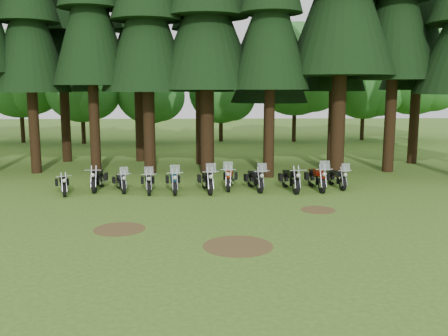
{
  "coord_description": "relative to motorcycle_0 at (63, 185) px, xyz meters",
  "views": [
    {
      "loc": [
        0.06,
        -18.85,
        4.87
      ],
      "look_at": [
        0.87,
        5.0,
        1.0
      ],
      "focal_mm": 40.0,
      "sensor_mm": 36.0,
      "label": 1
    }
  ],
  "objects": [
    {
      "name": "pine_back_5",
      "position": [
        14.68,
        8.89,
        9.35
      ],
      "size": [
        3.94,
        3.94,
        16.33
      ],
      "color": "#322010",
      "rests_on": "ground"
    },
    {
      "name": "dirt_patch_1",
      "position": [
        11.11,
        -3.47,
        -0.42
      ],
      "size": [
        1.4,
        1.4,
        0.01
      ],
      "primitive_type": "cylinder",
      "color": "#4C3D1E",
      "rests_on": "ground"
    },
    {
      "name": "decid_5",
      "position": [
        14.91,
        21.75,
        5.81
      ],
      "size": [
        8.45,
        8.21,
        10.56
      ],
      "color": "#322010",
      "rests_on": "ground"
    },
    {
      "name": "motorcycle_3",
      "position": [
        3.9,
        0.22,
        0.03
      ],
      "size": [
        0.61,
        2.19,
        1.38
      ],
      "rotation": [
        0.0,
        0.0,
        0.16
      ],
      "color": "black",
      "rests_on": "ground"
    },
    {
      "name": "pine_back_6",
      "position": [
        19.97,
        8.82,
        9.5
      ],
      "size": [
        4.59,
        4.59,
        16.58
      ],
      "color": "#322010",
      "rests_on": "ground"
    },
    {
      "name": "pine_back_3",
      "position": [
        6.24,
        8.97,
        9.27
      ],
      "size": [
        4.35,
        4.35,
        16.2
      ],
      "color": "#322010",
      "rests_on": "ground"
    },
    {
      "name": "decid_7",
      "position": [
        26.07,
        22.86,
        5.8
      ],
      "size": [
        8.44,
        8.2,
        10.55
      ],
      "color": "#322010",
      "rests_on": "ground"
    },
    {
      "name": "pine_back_4",
      "position": [
        10.65,
        9.28,
        7.82
      ],
      "size": [
        4.94,
        4.94,
        13.78
      ],
      "color": "#322010",
      "rests_on": "ground"
    },
    {
      "name": "pine_back_1",
      "position": [
        -2.65,
        10.38,
        9.28
      ],
      "size": [
        4.52,
        4.52,
        16.22
      ],
      "color": "#322010",
      "rests_on": "ground"
    },
    {
      "name": "motorcycle_6",
      "position": [
        7.75,
        0.96,
        0.07
      ],
      "size": [
        0.57,
        2.37,
        1.49
      ],
      "rotation": [
        0.0,
        0.0,
        -0.11
      ],
      "color": "black",
      "rests_on": "ground"
    },
    {
      "name": "decid_6",
      "position": [
        21.47,
        23.04,
        4.78
      ],
      "size": [
        7.06,
        6.86,
        8.82
      ],
      "color": "#322010",
      "rests_on": "ground"
    },
    {
      "name": "decid_4",
      "position": [
        8.19,
        22.36,
        3.94
      ],
      "size": [
        5.93,
        5.76,
        7.41
      ],
      "color": "#322010",
      "rests_on": "ground"
    },
    {
      "name": "motorcycle_8",
      "position": [
        10.63,
        0.36,
        0.08
      ],
      "size": [
        0.49,
        2.43,
        0.99
      ],
      "rotation": [
        0.0,
        0.0,
        0.14
      ],
      "color": "black",
      "rests_on": "ground"
    },
    {
      "name": "decid_3",
      "position": [
        1.9,
        21.16,
        4.09
      ],
      "size": [
        6.12,
        5.95,
        7.65
      ],
      "color": "#322010",
      "rests_on": "ground"
    },
    {
      "name": "decid_1",
      "position": [
        -9.37,
        21.8,
        5.41
      ],
      "size": [
        7.91,
        7.69,
        9.88
      ],
      "color": "#322010",
      "rests_on": "ground"
    },
    {
      "name": "motorcycle_2",
      "position": [
        2.57,
        0.54,
        0.01
      ],
      "size": [
        0.91,
        2.04,
        1.31
      ],
      "rotation": [
        0.0,
        0.0,
        0.33
      ],
      "color": "black",
      "rests_on": "ground"
    },
    {
      "name": "dirt_patch_2",
      "position": [
        7.61,
        -7.97,
        -0.42
      ],
      "size": [
        2.2,
        2.2,
        0.01
      ],
      "primitive_type": "cylinder",
      "color": "#4C3D1E",
      "rests_on": "ground"
    },
    {
      "name": "ground",
      "position": [
        6.61,
        -3.97,
        -0.43
      ],
      "size": [
        120.0,
        120.0,
        0.0
      ],
      "primitive_type": "plane",
      "color": "#3D661D",
      "rests_on": "ground"
    },
    {
      "name": "pine_back_2",
      "position": [
        2.23,
        10.43,
        9.33
      ],
      "size": [
        4.85,
        4.85,
        16.3
      ],
      "color": "#322010",
      "rests_on": "ground"
    },
    {
      "name": "motorcycle_1",
      "position": [
        1.4,
        0.9,
        0.06
      ],
      "size": [
        0.35,
        2.37,
        0.96
      ],
      "rotation": [
        0.0,
        0.0,
        0.03
      ],
      "color": "black",
      "rests_on": "ground"
    },
    {
      "name": "motorcycle_0",
      "position": [
        0.0,
        0.0,
        0.0
      ],
      "size": [
        0.82,
        1.98,
        0.84
      ],
      "rotation": [
        0.0,
        0.0,
        0.35
      ],
      "color": "black",
      "rests_on": "ground"
    },
    {
      "name": "decid_2",
      "position": [
        -3.82,
        20.81,
        4.53
      ],
      "size": [
        6.72,
        6.53,
        8.4
      ],
      "color": "#322010",
      "rests_on": "ground"
    },
    {
      "name": "motorcycle_4",
      "position": [
        5.09,
        0.2,
        0.06
      ],
      "size": [
        0.6,
        2.34,
        1.47
      ],
      "rotation": [
        0.0,
        0.0,
        0.13
      ],
      "color": "black",
      "rests_on": "ground"
    },
    {
      "name": "dirt_patch_0",
      "position": [
        3.61,
        -5.97,
        -0.42
      ],
      "size": [
        1.8,
        1.8,
        0.01
      ],
      "primitive_type": "cylinder",
      "color": "#4C3D1E",
      "rests_on": "ground"
    },
    {
      "name": "motorcycle_9",
      "position": [
        11.92,
        0.54,
        0.1
      ],
      "size": [
        0.55,
        2.52,
        1.58
      ],
      "rotation": [
        0.0,
        0.0,
        0.08
      ],
      "color": "black",
      "rests_on": "ground"
    },
    {
      "name": "motorcycle_7",
      "position": [
        8.96,
        0.57,
        0.06
      ],
      "size": [
        0.74,
        2.32,
        1.46
      ],
      "rotation": [
        0.0,
        0.0,
        0.2
      ],
      "color": "black",
      "rests_on": "ground"
    },
    {
      "name": "motorcycle_10",
      "position": [
        13.02,
        0.98,
        0.03
      ],
      "size": [
        0.56,
        2.16,
        1.36
      ],
      "rotation": [
        0.0,
        0.0,
        0.13
      ],
      "color": "black",
      "rests_on": "ground"
    },
    {
      "name": "motorcycle_5",
      "position": [
        6.66,
        0.26,
        0.08
      ],
      "size": [
        0.68,
        2.43,
        1.52
      ],
      "rotation": [
        0.0,
        0.0,
        0.16
      ],
      "color": "black",
      "rests_on": "ground"
    }
  ]
}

